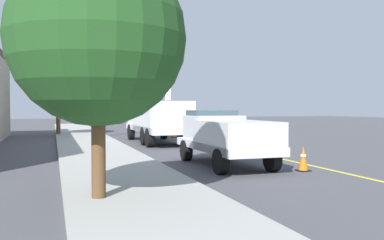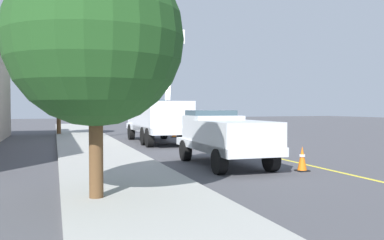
{
  "view_description": "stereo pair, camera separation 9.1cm",
  "coord_description": "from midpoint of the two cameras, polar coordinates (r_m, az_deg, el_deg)",
  "views": [
    {
      "loc": [
        -23.57,
        10.76,
        2.19
      ],
      "look_at": [
        0.03,
        1.1,
        1.4
      ],
      "focal_mm": 39.16,
      "sensor_mm": 36.0,
      "label": 1
    },
    {
      "loc": [
        -23.6,
        10.68,
        2.19
      ],
      "look_at": [
        0.03,
        1.1,
        1.4
      ],
      "focal_mm": 39.16,
      "sensor_mm": 36.0,
      "label": 2
    }
  ],
  "objects": [
    {
      "name": "passing_minivan",
      "position": [
        35.32,
        1.32,
        -0.2
      ],
      "size": [
        4.92,
        2.22,
        1.69
      ],
      "color": "maroon",
      "rests_on": "ground"
    },
    {
      "name": "traffic_cone_mid_rear",
      "position": [
        30.28,
        -2.59,
        -1.62
      ],
      "size": [
        0.4,
        0.4,
        0.81
      ],
      "color": "black",
      "rests_on": "ground"
    },
    {
      "name": "sidewalk_far_side",
      "position": [
        24.42,
        -13.78,
        -3.28
      ],
      "size": [
        60.11,
        7.62,
        0.12
      ],
      "primitive_type": "cube",
      "rotation": [
        0.0,
        0.0,
        -0.07
      ],
      "color": "#9E9E99",
      "rests_on": "ground"
    },
    {
      "name": "street_tree_left",
      "position": [
        9.86,
        -12.98,
        10.83
      ],
      "size": [
        4.03,
        4.03,
        5.77
      ],
      "color": "brown",
      "rests_on": "ground"
    },
    {
      "name": "ground",
      "position": [
        26.0,
        2.16,
        -3.06
      ],
      "size": [
        120.0,
        120.0,
        0.0
      ],
      "primitive_type": "plane",
      "color": "#47474C"
    },
    {
      "name": "service_pickup_truck",
      "position": [
        15.62,
        4.44,
        -2.16
      ],
      "size": [
        5.73,
        2.49,
        2.06
      ],
      "color": "silver",
      "rests_on": "ground"
    },
    {
      "name": "traffic_cone_mid_front",
      "position": [
        22.06,
        2.33,
        -3.02
      ],
      "size": [
        0.4,
        0.4,
        0.7
      ],
      "color": "black",
      "rests_on": "ground"
    },
    {
      "name": "traffic_cone_leading",
      "position": [
        14.81,
        14.74,
        -5.13
      ],
      "size": [
        0.4,
        0.4,
        0.86
      ],
      "color": "black",
      "rests_on": "ground"
    },
    {
      "name": "street_tree_right",
      "position": [
        34.02,
        -17.87,
        4.13
      ],
      "size": [
        3.49,
        3.49,
        5.4
      ],
      "color": "brown",
      "rests_on": "ground"
    },
    {
      "name": "lane_centre_stripe",
      "position": [
        26.0,
        2.16,
        -3.05
      ],
      "size": [
        49.9,
        3.52,
        0.01
      ],
      "primitive_type": "cube",
      "rotation": [
        0.0,
        0.0,
        -0.07
      ],
      "color": "yellow",
      "rests_on": "ground"
    },
    {
      "name": "traffic_signal_mast",
      "position": [
        29.28,
        -12.59,
        8.53
      ],
      "size": [
        5.45,
        0.81,
        7.84
      ],
      "color": "gray",
      "rests_on": "ground"
    },
    {
      "name": "utility_bucket_truck",
      "position": [
        25.96,
        -4.85,
        0.52
      ],
      "size": [
        8.35,
        3.51,
        7.59
      ],
      "color": "white",
      "rests_on": "ground"
    }
  ]
}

